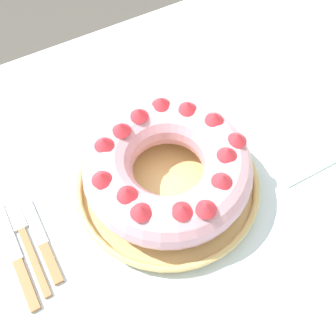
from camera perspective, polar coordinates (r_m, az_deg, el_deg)
The scene contains 8 objects.
ground_plane at distance 1.45m, azimuth -0.36°, elevation -18.50°, with size 8.00×8.00×0.00m, color #4C4742.
dining_table at distance 0.80m, azimuth -0.63°, elevation -6.50°, with size 1.58×0.94×0.78m.
serving_dish at distance 0.71m, azimuth 0.00°, elevation -2.46°, with size 0.33×0.33×0.03m.
bundt_cake at distance 0.66m, azimuth 0.01°, elevation 0.08°, with size 0.29×0.29×0.10m.
fork at distance 0.71m, azimuth -19.84°, elevation -10.00°, with size 0.02×0.18×0.01m.
serving_knife at distance 0.70m, azimuth -20.90°, elevation -12.67°, with size 0.02×0.20×0.01m.
cake_knife at distance 0.70m, azimuth -17.55°, elevation -10.74°, with size 0.02×0.17×0.01m.
napkin at distance 0.81m, azimuth 19.10°, elevation 2.92°, with size 0.17×0.12×0.00m, color #B2D1B7.
Camera 1 is at (-0.17, -0.31, 1.41)m, focal length 42.00 mm.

